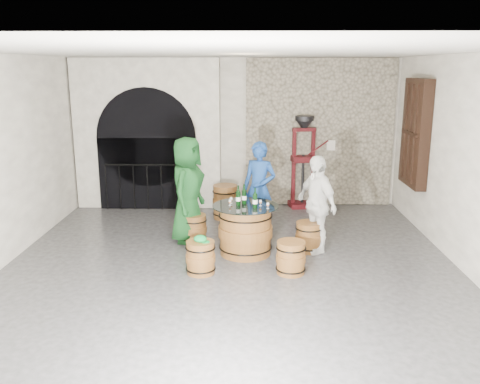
{
  "coord_description": "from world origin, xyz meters",
  "views": [
    {
      "loc": [
        0.28,
        -7.13,
        2.99
      ],
      "look_at": [
        0.13,
        0.76,
        1.05
      ],
      "focal_mm": 38.0,
      "sensor_mm": 36.0,
      "label": 1
    }
  ],
  "objects_px": {
    "wine_bottle_left": "(238,197)",
    "wine_bottle_center": "(255,200)",
    "person_green": "(188,190)",
    "person_white": "(316,204)",
    "wine_bottle_right": "(244,196)",
    "barrel_stool_right": "(309,237)",
    "barrel_stool_left": "(194,229)",
    "barrel_stool_near_left": "(201,257)",
    "barrel_stool_near_right": "(291,258)",
    "side_barrel": "(225,202)",
    "person_blue": "(259,189)",
    "barrel_table": "(245,230)",
    "barrel_stool_far": "(259,221)",
    "corking_press": "(303,155)"
  },
  "relations": [
    {
      "from": "wine_bottle_left",
      "to": "wine_bottle_center",
      "type": "height_order",
      "value": "same"
    },
    {
      "from": "person_green",
      "to": "person_white",
      "type": "height_order",
      "value": "person_green"
    },
    {
      "from": "wine_bottle_right",
      "to": "barrel_stool_right",
      "type": "bearing_deg",
      "value": 1.91
    },
    {
      "from": "barrel_stool_left",
      "to": "barrel_stool_near_left",
      "type": "xyz_separation_m",
      "value": [
        0.24,
        -1.39,
        0.0
      ]
    },
    {
      "from": "barrel_stool_near_right",
      "to": "side_barrel",
      "type": "height_order",
      "value": "side_barrel"
    },
    {
      "from": "wine_bottle_center",
      "to": "wine_bottle_right",
      "type": "xyz_separation_m",
      "value": [
        -0.18,
        0.25,
        0.0
      ]
    },
    {
      "from": "person_blue",
      "to": "wine_bottle_right",
      "type": "distance_m",
      "value": 0.93
    },
    {
      "from": "barrel_table",
      "to": "barrel_stool_near_right",
      "type": "distance_m",
      "value": 1.07
    },
    {
      "from": "person_white",
      "to": "barrel_stool_far",
      "type": "bearing_deg",
      "value": -162.82
    },
    {
      "from": "person_white",
      "to": "barrel_stool_left",
      "type": "bearing_deg",
      "value": -130.11
    },
    {
      "from": "barrel_stool_far",
      "to": "person_white",
      "type": "xyz_separation_m",
      "value": [
        0.92,
        -0.87,
        0.57
      ]
    },
    {
      "from": "barrel_stool_left",
      "to": "person_green",
      "type": "bearing_deg",
      "value": 148.29
    },
    {
      "from": "barrel_stool_right",
      "to": "wine_bottle_left",
      "type": "bearing_deg",
      "value": -174.16
    },
    {
      "from": "person_blue",
      "to": "barrel_stool_near_right",
      "type": "bearing_deg",
      "value": -52.68
    },
    {
      "from": "barrel_stool_far",
      "to": "wine_bottle_center",
      "type": "height_order",
      "value": "wine_bottle_center"
    },
    {
      "from": "corking_press",
      "to": "side_barrel",
      "type": "bearing_deg",
      "value": -160.7
    },
    {
      "from": "person_white",
      "to": "side_barrel",
      "type": "relative_size",
      "value": 2.36
    },
    {
      "from": "person_green",
      "to": "wine_bottle_center",
      "type": "xyz_separation_m",
      "value": [
        1.16,
        -0.76,
        0.03
      ]
    },
    {
      "from": "wine_bottle_left",
      "to": "wine_bottle_center",
      "type": "distance_m",
      "value": 0.32
    },
    {
      "from": "person_blue",
      "to": "person_green",
      "type": "bearing_deg",
      "value": -140.24
    },
    {
      "from": "barrel_stool_near_right",
      "to": "wine_bottle_center",
      "type": "distance_m",
      "value": 1.11
    },
    {
      "from": "barrel_stool_near_right",
      "to": "wine_bottle_left",
      "type": "bearing_deg",
      "value": 133.67
    },
    {
      "from": "barrel_stool_left",
      "to": "barrel_stool_right",
      "type": "relative_size",
      "value": 1.0
    },
    {
      "from": "barrel_stool_near_left",
      "to": "person_white",
      "type": "relative_size",
      "value": 0.31
    },
    {
      "from": "barrel_stool_right",
      "to": "barrel_stool_near_right",
      "type": "distance_m",
      "value": 1.03
    },
    {
      "from": "barrel_stool_right",
      "to": "barrel_stool_near_left",
      "type": "distance_m",
      "value": 1.97
    },
    {
      "from": "barrel_stool_far",
      "to": "person_green",
      "type": "height_order",
      "value": "person_green"
    },
    {
      "from": "barrel_stool_left",
      "to": "side_barrel",
      "type": "relative_size",
      "value": 0.72
    },
    {
      "from": "barrel_stool_near_right",
      "to": "barrel_stool_left",
      "type": "bearing_deg",
      "value": 139.13
    },
    {
      "from": "barrel_stool_near_right",
      "to": "side_barrel",
      "type": "xyz_separation_m",
      "value": [
        -1.11,
        2.84,
        0.1
      ]
    },
    {
      "from": "wine_bottle_left",
      "to": "barrel_stool_far",
      "type": "bearing_deg",
      "value": 70.11
    },
    {
      "from": "person_blue",
      "to": "corking_press",
      "type": "xyz_separation_m",
      "value": [
        0.99,
        1.94,
        0.3
      ]
    },
    {
      "from": "barrel_stool_near_left",
      "to": "barrel_stool_far",
      "type": "bearing_deg",
      "value": 64.03
    },
    {
      "from": "person_white",
      "to": "wine_bottle_right",
      "type": "height_order",
      "value": "person_white"
    },
    {
      "from": "side_barrel",
      "to": "person_green",
      "type": "bearing_deg",
      "value": -112.61
    },
    {
      "from": "barrel_stool_left",
      "to": "barrel_stool_near_right",
      "type": "relative_size",
      "value": 1.0
    },
    {
      "from": "person_white",
      "to": "wine_bottle_left",
      "type": "height_order",
      "value": "person_white"
    },
    {
      "from": "barrel_stool_far",
      "to": "barrel_stool_right",
      "type": "xyz_separation_m",
      "value": [
        0.8,
        -0.89,
        0.0
      ]
    },
    {
      "from": "person_blue",
      "to": "person_white",
      "type": "height_order",
      "value": "person_blue"
    },
    {
      "from": "person_blue",
      "to": "corking_press",
      "type": "bearing_deg",
      "value": 86.5
    },
    {
      "from": "barrel_table",
      "to": "person_green",
      "type": "xyz_separation_m",
      "value": [
        -1.01,
        0.63,
        0.52
      ]
    },
    {
      "from": "barrel_stool_left",
      "to": "wine_bottle_left",
      "type": "distance_m",
      "value": 1.18
    },
    {
      "from": "barrel_stool_near_right",
      "to": "side_barrel",
      "type": "distance_m",
      "value": 3.05
    },
    {
      "from": "barrel_table",
      "to": "corking_press",
      "type": "height_order",
      "value": "corking_press"
    },
    {
      "from": "barrel_stool_far",
      "to": "person_green",
      "type": "distance_m",
      "value": 1.49
    },
    {
      "from": "barrel_stool_left",
      "to": "wine_bottle_center",
      "type": "height_order",
      "value": "wine_bottle_center"
    },
    {
      "from": "person_green",
      "to": "person_blue",
      "type": "xyz_separation_m",
      "value": [
        1.25,
        0.36,
        -0.07
      ]
    },
    {
      "from": "person_blue",
      "to": "wine_bottle_left",
      "type": "relative_size",
      "value": 5.29
    },
    {
      "from": "wine_bottle_center",
      "to": "corking_press",
      "type": "bearing_deg",
      "value": 70.75
    },
    {
      "from": "wine_bottle_right",
      "to": "person_white",
      "type": "bearing_deg",
      "value": 2.47
    }
  ]
}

